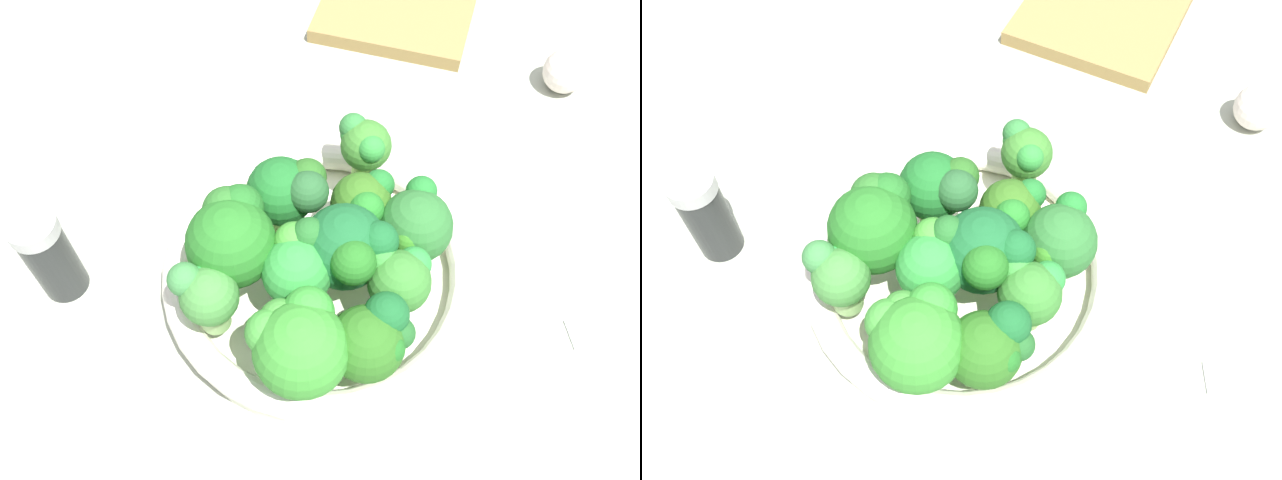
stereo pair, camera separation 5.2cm
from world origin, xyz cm
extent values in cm
cube|color=#A9AF9B|center=(0.00, 0.00, -1.25)|extent=(130.00, 130.00, 2.50)
cylinder|color=#EBE7CD|center=(2.38, -3.75, 0.94)|extent=(24.61, 24.61, 1.87)
torus|color=silver|center=(2.38, -3.75, 3.01)|extent=(25.63, 25.63, 2.29)
cylinder|color=#88BB50|center=(2.32, -10.39, 5.30)|extent=(2.23, 2.23, 2.28)
sphere|color=#277124|center=(2.32, -10.39, 8.64)|extent=(6.79, 6.79, 6.79)
sphere|color=#216828|center=(-0.31, -9.54, 9.44)|extent=(3.00, 3.00, 3.00)
sphere|color=#236924|center=(-0.13, -9.33, 9.64)|extent=(3.63, 3.63, 3.63)
sphere|color=#2C6D28|center=(-0.45, -10.30, 9.55)|extent=(3.74, 3.74, 3.74)
cylinder|color=#96CF61|center=(-2.01, -5.96, 5.28)|extent=(2.68, 2.68, 2.25)
sphere|color=#1D6627|center=(-2.01, -5.96, 8.19)|extent=(5.48, 5.48, 5.48)
sphere|color=#265A2C|center=(-0.64, -4.08, 9.40)|extent=(3.28, 3.28, 3.28)
sphere|color=#296120|center=(-2.15, -3.83, 9.22)|extent=(3.02, 3.02, 3.02)
cylinder|color=#93D869|center=(11.60, -2.36, 4.99)|extent=(2.67, 2.67, 1.66)
sphere|color=#2B661E|center=(11.60, -2.36, 7.59)|extent=(5.46, 5.46, 5.46)
sphere|color=#1F6620|center=(12.51, -1.05, 8.30)|extent=(2.27, 2.27, 2.27)
sphere|color=#225C26|center=(11.40, -0.24, 7.92)|extent=(2.32, 2.32, 2.32)
sphere|color=#195D29|center=(10.34, -0.72, 8.90)|extent=(3.25, 3.25, 3.25)
cylinder|color=#7FB84F|center=(-5.15, 1.59, 5.54)|extent=(2.10, 2.10, 2.76)
sphere|color=#3B7E2D|center=(-5.15, 1.59, 8.29)|extent=(4.22, 4.22, 4.22)
sphere|color=#2E8431|center=(-6.08, 0.62, 8.74)|extent=(1.95, 1.95, 1.95)
sphere|color=#2F8A35|center=(-3.95, 1.67, 9.24)|extent=(2.24, 2.24, 2.24)
sphere|color=#317B37|center=(-6.47, 0.81, 9.19)|extent=(2.36, 2.36, 2.36)
cylinder|color=#8FBE60|center=(7.60, 0.99, 5.37)|extent=(2.28, 2.28, 2.42)
sphere|color=#367A2E|center=(7.60, 0.99, 8.10)|extent=(4.69, 4.69, 4.69)
sphere|color=#2D8C3A|center=(6.67, 2.27, 8.59)|extent=(2.64, 2.64, 2.64)
sphere|color=#358233|center=(6.11, 0.42, 9.02)|extent=(2.56, 2.56, 2.56)
cylinder|color=#78B753|center=(4.03, -2.23, 5.17)|extent=(2.70, 2.70, 2.02)
sphere|color=#1A5E2D|center=(4.03, -2.23, 8.29)|extent=(6.50, 6.50, 6.50)
sphere|color=#236427|center=(3.48, -4.74, 9.83)|extent=(2.62, 2.62, 2.62)
sphere|color=#236A20|center=(6.35, -2.16, 9.83)|extent=(3.33, 3.33, 3.33)
sphere|color=#195F2B|center=(4.92, -0.35, 9.71)|extent=(3.03, 3.03, 3.03)
cylinder|color=#9BDA65|center=(2.95, 3.57, 4.99)|extent=(2.74, 2.74, 1.67)
sphere|color=#2C6C2F|center=(2.95, 3.57, 7.70)|extent=(5.76, 5.76, 5.76)
sphere|color=#23772D|center=(0.73, 4.51, 8.98)|extent=(2.45, 2.45, 2.45)
sphere|color=#327721|center=(4.27, 2.51, 8.27)|extent=(2.60, 2.60, 2.60)
cylinder|color=#97C873|center=(6.13, -12.49, 5.47)|extent=(2.30, 2.30, 2.64)
sphere|color=#42853B|center=(6.13, -12.49, 8.20)|extent=(4.33, 4.33, 4.33)
sphere|color=green|center=(4.89, -12.80, 8.72)|extent=(2.04, 2.04, 2.04)
sphere|color=#3D8241|center=(5.12, -13.95, 9.36)|extent=(2.51, 2.51, 2.51)
cylinder|color=#76C15C|center=(11.49, -6.87, 5.15)|extent=(1.86, 1.86, 1.99)
sphere|color=#388D2F|center=(11.49, -6.87, 8.33)|extent=(6.72, 6.72, 6.72)
sphere|color=#408B35|center=(9.29, -7.90, 8.94)|extent=(2.96, 2.96, 2.96)
sphere|color=green|center=(9.27, -5.94, 9.23)|extent=(3.66, 3.66, 3.66)
sphere|color=green|center=(10.13, -8.83, 9.06)|extent=(3.27, 3.27, 3.27)
cylinder|color=#90C662|center=(5.34, -6.04, 5.28)|extent=(1.91, 1.91, 2.24)
sphere|color=green|center=(5.34, -6.04, 8.10)|extent=(5.24, 5.24, 5.24)
sphere|color=green|center=(3.40, -5.87, 9.14)|extent=(3.00, 3.00, 3.00)
sphere|color=#2F8D33|center=(4.35, -4.06, 9.16)|extent=(2.64, 2.64, 2.64)
cylinder|color=#96C55E|center=(-0.02, 0.34, 5.14)|extent=(2.49, 2.49, 1.96)
sphere|color=#34681E|center=(-0.02, 0.34, 7.70)|extent=(4.86, 4.86, 4.86)
sphere|color=#257826|center=(1.47, 0.11, 8.92)|extent=(2.76, 2.76, 2.76)
sphere|color=#21702B|center=(-0.81, 1.59, 8.62)|extent=(2.43, 2.43, 2.43)
sphere|color=white|center=(-15.67, 25.18, 2.25)|extent=(4.50, 4.50, 4.50)
cylinder|color=#282A2A|center=(-2.02, -24.82, 3.97)|extent=(3.72, 3.72, 7.94)
cylinder|color=#BDBBBC|center=(-2.02, -24.82, 8.59)|extent=(3.90, 3.90, 1.30)
camera|label=1|loc=(29.83, -9.27, 50.89)|focal=38.27mm
camera|label=2|loc=(30.38, -4.11, 50.89)|focal=38.27mm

